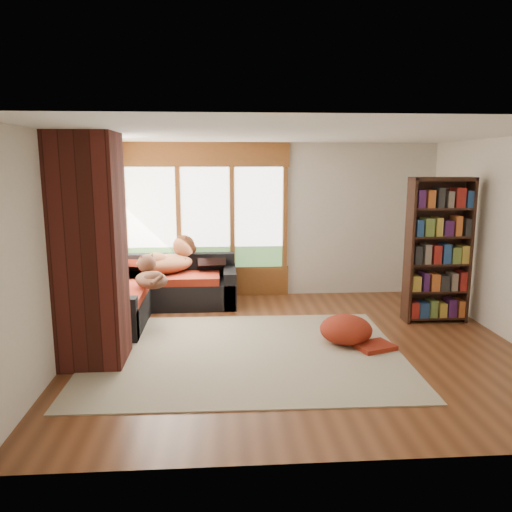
# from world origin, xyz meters

# --- Properties ---
(floor) EXTENTS (5.50, 5.50, 0.00)m
(floor) POSITION_xyz_m (0.00, 0.00, 0.00)
(floor) COLOR #562E18
(floor) RESTS_ON ground
(ceiling) EXTENTS (5.50, 5.50, 0.00)m
(ceiling) POSITION_xyz_m (0.00, 0.00, 2.60)
(ceiling) COLOR white
(wall_back) EXTENTS (5.50, 0.04, 2.60)m
(wall_back) POSITION_xyz_m (0.00, 2.50, 1.30)
(wall_back) COLOR silver
(wall_back) RESTS_ON ground
(wall_front) EXTENTS (5.50, 0.04, 2.60)m
(wall_front) POSITION_xyz_m (0.00, -2.50, 1.30)
(wall_front) COLOR silver
(wall_front) RESTS_ON ground
(wall_left) EXTENTS (0.04, 5.00, 2.60)m
(wall_left) POSITION_xyz_m (-2.75, 0.00, 1.30)
(wall_left) COLOR silver
(wall_left) RESTS_ON ground
(windows_back) EXTENTS (2.82, 0.10, 1.90)m
(windows_back) POSITION_xyz_m (-1.20, 2.47, 1.35)
(windows_back) COLOR brown
(windows_back) RESTS_ON wall_back
(windows_left) EXTENTS (0.10, 2.62, 1.90)m
(windows_left) POSITION_xyz_m (-2.72, 1.20, 1.35)
(windows_left) COLOR brown
(windows_left) RESTS_ON wall_left
(roller_blind) EXTENTS (0.03, 0.72, 0.90)m
(roller_blind) POSITION_xyz_m (-2.69, 2.03, 1.75)
(roller_blind) COLOR gray
(roller_blind) RESTS_ON wall_left
(brick_chimney) EXTENTS (0.70, 0.70, 2.60)m
(brick_chimney) POSITION_xyz_m (-2.40, -0.35, 1.30)
(brick_chimney) COLOR #471914
(brick_chimney) RESTS_ON ground
(sectional_sofa) EXTENTS (2.20, 2.20, 0.80)m
(sectional_sofa) POSITION_xyz_m (-1.95, 1.70, 0.30)
(sectional_sofa) COLOR black
(sectional_sofa) RESTS_ON ground
(area_rug) EXTENTS (3.80, 2.93, 0.01)m
(area_rug) POSITION_xyz_m (-0.67, -0.22, 0.01)
(area_rug) COLOR beige
(area_rug) RESTS_ON ground
(bookshelf) EXTENTS (0.89, 0.30, 2.07)m
(bookshelf) POSITION_xyz_m (2.14, 0.85, 1.04)
(bookshelf) COLOR black
(bookshelf) RESTS_ON ground
(pouf) EXTENTS (0.71, 0.71, 0.36)m
(pouf) POSITION_xyz_m (0.63, 0.04, 0.19)
(pouf) COLOR maroon
(pouf) RESTS_ON area_rug
(dog_tan) EXTENTS (1.05, 0.97, 0.51)m
(dog_tan) POSITION_xyz_m (-1.74, 1.99, 0.79)
(dog_tan) COLOR brown
(dog_tan) RESTS_ON sectional_sofa
(dog_brindle) EXTENTS (0.65, 0.78, 0.38)m
(dog_brindle) POSITION_xyz_m (-1.95, 1.06, 0.73)
(dog_brindle) COLOR #40261C
(dog_brindle) RESTS_ON sectional_sofa
(throw_pillows) EXTENTS (1.98, 1.68, 0.45)m
(throw_pillows) POSITION_xyz_m (-1.92, 1.85, 0.77)
(throw_pillows) COLOR black
(throw_pillows) RESTS_ON sectional_sofa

